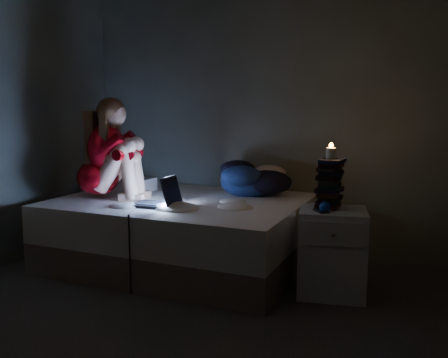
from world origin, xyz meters
The scene contains 12 objects.
floor centered at (0.00, 0.00, -0.01)m, with size 3.60×3.80×0.02m, color black.
wall_back centered at (0.00, 1.91, 1.30)m, with size 3.60×0.02×2.60m, color #3E4137.
bed centered at (-0.41, 1.10, 0.29)m, with size 2.11×1.59×0.58m, color beige, non-canonical shape.
pillow centered at (-1.08, 1.31, 0.64)m, with size 0.42×0.30×0.12m, color silver.
woman centered at (-1.11, 0.85, 1.03)m, with size 0.55×0.36×0.89m, color #85000A, non-canonical shape.
laptop centered at (-0.46, 0.73, 0.71)m, with size 0.38×0.26×0.26m, color black, non-canonical shape.
clothes_pile centered at (0.06, 1.54, 0.75)m, with size 0.55×0.44×0.33m, color #111A54, non-canonical shape.
nightstand centered at (0.97, 0.89, 0.32)m, with size 0.48×0.43×0.64m, color silver.
book_stack centered at (0.93, 0.93, 0.81)m, with size 0.19×0.25×0.34m, color black, non-canonical shape.
candle centered at (0.93, 0.93, 1.02)m, with size 0.07×0.07×0.08m, color beige.
phone centered at (0.88, 0.80, 0.65)m, with size 0.07×0.14×0.01m, color black.
blue_orb centered at (0.91, 0.77, 0.68)m, with size 0.08×0.08×0.08m, color navy.
Camera 1 is at (1.60, -2.57, 1.36)m, focal length 38.39 mm.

